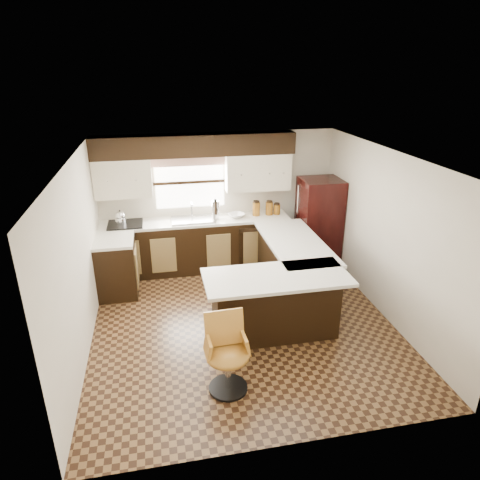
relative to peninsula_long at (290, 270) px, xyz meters
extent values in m
plane|color=#49301A|center=(-0.90, -0.62, -0.45)|extent=(4.40, 4.40, 0.00)
plane|color=silver|center=(-0.90, -0.62, 1.95)|extent=(4.40, 4.40, 0.00)
plane|color=beige|center=(-0.90, 1.58, 0.75)|extent=(4.40, 0.00, 4.40)
plane|color=beige|center=(-0.90, -2.83, 0.75)|extent=(4.40, 0.00, 4.40)
plane|color=beige|center=(-3.00, -0.62, 0.75)|extent=(0.00, 4.40, 4.40)
plane|color=beige|center=(1.20, -0.62, 0.75)|extent=(0.00, 4.40, 4.40)
cube|color=black|center=(-1.35, 1.28, 0.00)|extent=(3.30, 0.60, 0.90)
cube|color=black|center=(-2.70, 0.62, 0.00)|extent=(0.60, 0.70, 0.90)
cube|color=silver|center=(-1.35, 1.28, 0.47)|extent=(3.30, 0.60, 0.04)
cube|color=silver|center=(-2.70, 0.62, 0.47)|extent=(0.60, 0.70, 0.04)
cube|color=black|center=(-1.30, 1.40, 1.77)|extent=(3.40, 0.35, 0.36)
cube|color=beige|center=(-2.52, 1.40, 1.27)|extent=(0.94, 0.35, 0.64)
cube|color=beige|center=(-0.22, 1.40, 1.27)|extent=(1.14, 0.35, 0.64)
cube|color=white|center=(-1.40, 1.56, 1.10)|extent=(1.20, 0.02, 0.90)
cube|color=#D19B93|center=(-1.40, 1.52, 1.49)|extent=(1.30, 0.06, 0.18)
cube|color=#B2B2B7|center=(-1.40, 1.25, 0.51)|extent=(0.75, 0.45, 0.03)
cube|color=black|center=(-0.35, 0.99, -0.02)|extent=(0.58, 0.03, 0.78)
cube|color=black|center=(-2.55, 1.25, 0.51)|extent=(0.58, 0.50, 0.02)
cube|color=black|center=(0.00, 0.00, 0.00)|extent=(0.60, 1.95, 0.90)
cube|color=black|center=(-0.53, -0.97, 0.00)|extent=(1.65, 0.60, 0.90)
cube|color=silver|center=(0.05, 0.00, 0.47)|extent=(0.84, 1.95, 0.04)
cube|color=silver|center=(-0.55, -1.06, 0.47)|extent=(1.89, 0.84, 0.04)
cube|color=black|center=(0.83, 1.01, 0.36)|extent=(0.70, 0.67, 1.63)
cylinder|color=silver|center=(-1.00, 1.28, 0.66)|extent=(0.14, 0.14, 0.32)
imported|color=white|center=(-0.62, 1.28, 0.53)|extent=(0.35, 0.35, 0.07)
cylinder|color=brown|center=(-0.26, 1.30, 0.62)|extent=(0.13, 0.13, 0.24)
cylinder|color=brown|center=(-0.02, 1.30, 0.61)|extent=(0.13, 0.13, 0.23)
cylinder|color=brown|center=(0.12, 1.30, 0.58)|extent=(0.12, 0.12, 0.18)
camera|label=1|loc=(-1.97, -5.79, 3.03)|focal=32.00mm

